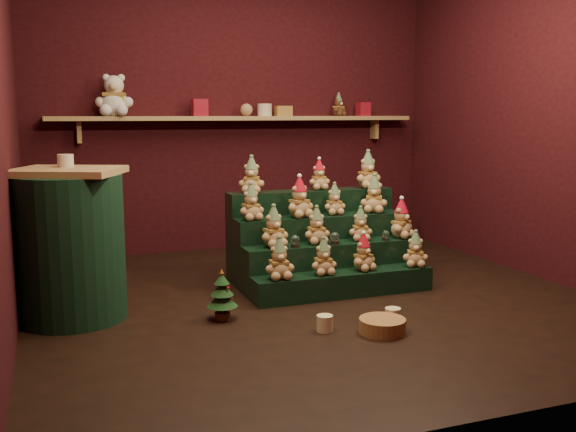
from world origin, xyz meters
name	(u,v)px	position (x,y,z in m)	size (l,w,h in m)	color
ground	(314,299)	(0.00, 0.00, 0.00)	(4.00, 4.00, 0.00)	black
back_wall	(235,108)	(0.00, 2.05, 1.40)	(4.00, 0.10, 2.80)	black
front_wall	(512,99)	(0.00, -2.05, 1.40)	(4.00, 0.10, 2.80)	black
right_wall	(549,107)	(2.05, 0.00, 1.40)	(0.10, 4.00, 2.80)	black
back_shelf	(241,119)	(0.00, 1.87, 1.29)	(3.60, 0.26, 0.24)	tan
riser_tier_front	(344,284)	(0.24, 0.01, 0.09)	(1.40, 0.22, 0.18)	black
riser_tier_midfront	(332,266)	(0.24, 0.23, 0.18)	(1.40, 0.22, 0.36)	black
riser_tier_midback	(321,249)	(0.24, 0.45, 0.27)	(1.40, 0.22, 0.54)	black
riser_tier_back	(310,233)	(0.24, 0.67, 0.36)	(1.40, 0.22, 0.72)	black
teddy_0	(279,258)	(-0.27, -0.01, 0.33)	(0.21, 0.19, 0.30)	tan
teddy_1	(323,256)	(0.07, 0.00, 0.31)	(0.19, 0.17, 0.27)	tan
teddy_2	(363,252)	(0.41, 0.01, 0.32)	(0.19, 0.18, 0.27)	tan
teddy_3	(415,249)	(0.84, -0.01, 0.32)	(0.19, 0.17, 0.27)	tan
teddy_4	(274,227)	(-0.22, 0.24, 0.51)	(0.22, 0.20, 0.31)	tan
teddy_5	(317,225)	(0.12, 0.25, 0.50)	(0.20, 0.18, 0.28)	tan
teddy_6	(360,224)	(0.49, 0.24, 0.49)	(0.19, 0.17, 0.26)	tan
teddy_7	(401,219)	(0.85, 0.23, 0.51)	(0.22, 0.20, 0.31)	tan
teddy_8	(251,202)	(-0.34, 0.43, 0.68)	(0.20, 0.18, 0.28)	tan
teddy_9	(299,198)	(0.05, 0.43, 0.70)	(0.22, 0.20, 0.31)	tan
teddy_10	(334,199)	(0.37, 0.46, 0.66)	(0.18, 0.16, 0.25)	tan
teddy_11	(374,194)	(0.72, 0.45, 0.69)	(0.22, 0.20, 0.31)	tan
teddy_12	(252,175)	(-0.27, 0.65, 0.86)	(0.20, 0.18, 0.29)	tan
teddy_13	(319,175)	(0.33, 0.68, 0.84)	(0.18, 0.16, 0.25)	tan
teddy_14	(368,170)	(0.76, 0.65, 0.87)	(0.22, 0.20, 0.31)	tan
snow_globe_a	(295,241)	(-0.08, 0.17, 0.41)	(0.07, 0.07, 0.09)	black
snow_globe_b	(335,238)	(0.24, 0.17, 0.41)	(0.07, 0.07, 0.09)	black
snow_globe_c	(386,235)	(0.68, 0.17, 0.40)	(0.06, 0.06, 0.08)	black
side_table	(70,245)	(-1.66, 0.14, 0.49)	(0.81, 0.76, 1.00)	tan
table_ornament	(65,161)	(-1.66, 0.24, 1.04)	(0.10, 0.10, 0.08)	beige
mini_christmas_tree	(222,295)	(-0.75, -0.23, 0.17)	(0.20, 0.20, 0.34)	#452618
mug_left	(325,323)	(-0.21, -0.67, 0.05)	(0.10, 0.10, 0.10)	#F0EBB1
mug_right	(393,316)	(0.27, -0.69, 0.05)	(0.10, 0.10, 0.10)	#F0EBB1
wicker_basket	(382,326)	(0.12, -0.82, 0.05)	(0.29, 0.29, 0.09)	#93603B
white_bear	(114,90)	(-1.19, 1.84, 1.55)	(0.34, 0.30, 0.47)	white
brown_bear	(339,105)	(1.03, 1.84, 1.43)	(0.16, 0.14, 0.22)	#4F2B1A
gift_tin_red_a	(199,108)	(-0.41, 1.85, 1.40)	(0.14, 0.14, 0.16)	maroon
gift_tin_cream	(265,110)	(0.24, 1.85, 1.38)	(0.14, 0.14, 0.12)	beige
gift_tin_red_b	(363,109)	(1.32, 1.85, 1.39)	(0.12, 0.12, 0.14)	maroon
shelf_plush_ball	(246,110)	(0.05, 1.85, 1.38)	(0.12, 0.12, 0.12)	tan
scarf_gift_box	(283,111)	(0.44, 1.85, 1.37)	(0.16, 0.10, 0.10)	#D1621D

